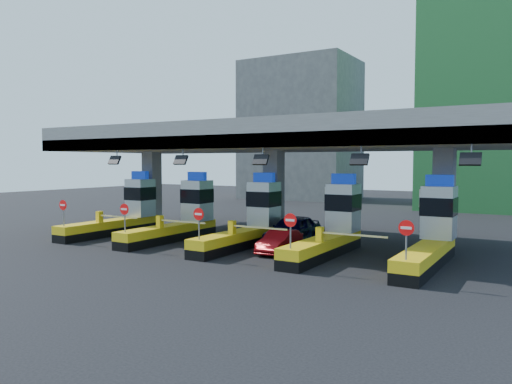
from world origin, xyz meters
The scene contains 10 objects.
ground centered at (0.00, 0.00, 0.00)m, with size 120.00×120.00×0.00m, color black.
toll_canopy centered at (0.00, 2.87, 6.13)m, with size 28.00×12.09×7.00m.
toll_lane_far_left centered at (-10.00, 0.28, 1.40)m, with size 4.43×8.00×4.16m.
toll_lane_left centered at (-5.00, 0.28, 1.40)m, with size 4.43×8.00×4.16m.
toll_lane_center centered at (0.00, 0.28, 1.40)m, with size 4.43×8.00×4.16m.
toll_lane_right centered at (5.00, 0.28, 1.40)m, with size 4.43×8.00×4.16m.
toll_lane_far_right centered at (10.00, 0.28, 1.40)m, with size 4.43×8.00×4.16m.
bg_building_concrete centered at (-14.00, 36.00, 9.00)m, with size 14.00×10.00×18.00m, color #4C4C49.
van centered at (1.91, 1.80, 0.84)m, with size 1.99×4.96×1.69m, color black.
red_car centered at (2.53, -0.94, 0.60)m, with size 1.27×3.65×1.20m, color maroon.
Camera 1 is at (14.76, -23.99, 4.78)m, focal length 35.00 mm.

